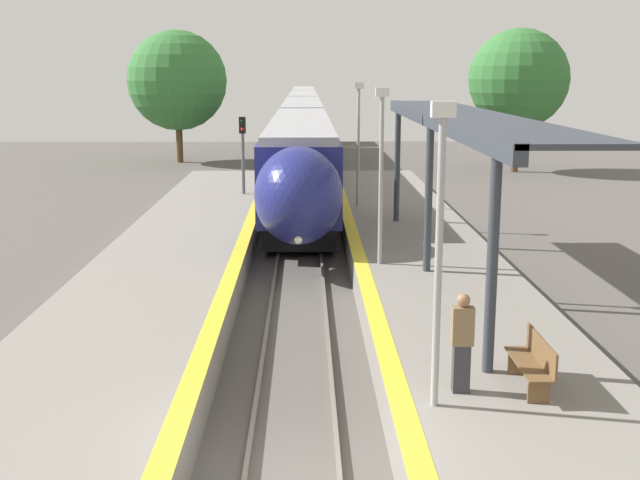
# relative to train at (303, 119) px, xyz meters

# --- Properties ---
(train) EXTENTS (2.82, 85.55, 4.08)m
(train) POSITION_rel_train_xyz_m (0.00, 0.00, 0.00)
(train) COLOR black
(train) RESTS_ON ground_plane
(platform_right) EXTENTS (4.32, 64.00, 0.87)m
(platform_right) POSITION_rel_train_xyz_m (3.72, -54.12, -1.90)
(platform_right) COLOR gray
(platform_right) RESTS_ON ground_plane
(platform_left) EXTENTS (4.29, 64.00, 0.87)m
(platform_left) POSITION_rel_train_xyz_m (-3.70, -54.12, -1.90)
(platform_left) COLOR gray
(platform_left) RESTS_ON ground_plane
(platform_bench) EXTENTS (0.44, 1.68, 0.89)m
(platform_bench) POSITION_rel_train_xyz_m (4.05, -52.27, -0.99)
(platform_bench) COLOR brown
(platform_bench) RESTS_ON platform_right
(person_waiting) EXTENTS (0.36, 0.22, 1.70)m
(person_waiting) POSITION_rel_train_xyz_m (2.80, -52.41, -0.59)
(person_waiting) COLOR #333338
(person_waiting) RESTS_ON platform_right
(railway_signal) EXTENTS (0.28, 0.28, 4.19)m
(railway_signal) POSITION_rel_train_xyz_m (-2.49, -30.31, 0.24)
(railway_signal) COLOR #59595E
(railway_signal) RESTS_ON ground_plane
(lamppost_near) EXTENTS (0.36, 0.20, 4.82)m
(lamppost_near) POSITION_rel_train_xyz_m (2.27, -52.96, 1.32)
(lamppost_near) COLOR #9E9EA3
(lamppost_near) RESTS_ON platform_right
(lamppost_mid) EXTENTS (0.36, 0.20, 4.82)m
(lamppost_mid) POSITION_rel_train_xyz_m (2.27, -43.32, 1.32)
(lamppost_mid) COLOR #9E9EA3
(lamppost_mid) RESTS_ON platform_right
(lamppost_far) EXTENTS (0.36, 0.20, 4.82)m
(lamppost_far) POSITION_rel_train_xyz_m (2.27, -33.67, 1.32)
(lamppost_far) COLOR #9E9EA3
(lamppost_far) RESTS_ON platform_right
(station_canopy) EXTENTS (2.02, 17.69, 4.20)m
(station_canopy) POSITION_rel_train_xyz_m (4.03, -44.16, 2.45)
(station_canopy) COLOR #333842
(station_canopy) RESTS_ON platform_right
(background_tree_left) EXTENTS (6.63, 6.63, 8.80)m
(background_tree_left) POSITION_rel_train_xyz_m (-8.36, -10.20, 3.14)
(background_tree_left) COLOR brown
(background_tree_left) RESTS_ON ground_plane
(background_tree_right) EXTENTS (6.04, 6.04, 8.65)m
(background_tree_right) POSITION_rel_train_xyz_m (13.12, -15.82, 3.29)
(background_tree_right) COLOR brown
(background_tree_right) RESTS_ON ground_plane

